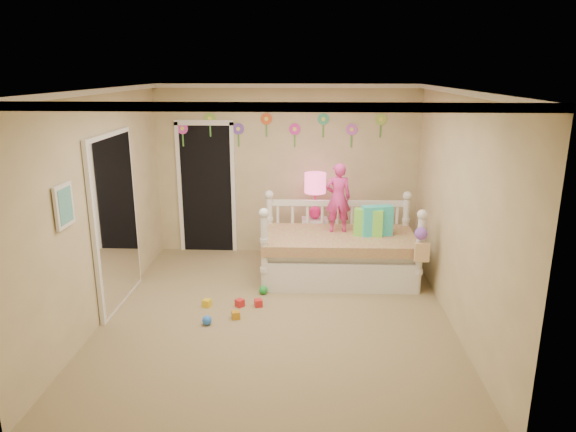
# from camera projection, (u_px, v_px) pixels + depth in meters

# --- Properties ---
(floor) EXTENTS (4.00, 4.50, 0.01)m
(floor) POSITION_uv_depth(u_px,v_px,m) (277.00, 315.00, 6.14)
(floor) COLOR #7F684C
(floor) RESTS_ON ground
(ceiling) EXTENTS (4.00, 4.50, 0.01)m
(ceiling) POSITION_uv_depth(u_px,v_px,m) (276.00, 89.00, 5.44)
(ceiling) COLOR white
(ceiling) RESTS_ON floor
(back_wall) EXTENTS (4.00, 0.01, 2.60)m
(back_wall) POSITION_uv_depth(u_px,v_px,m) (287.00, 171.00, 7.95)
(back_wall) COLOR tan
(back_wall) RESTS_ON floor
(left_wall) EXTENTS (0.01, 4.50, 2.60)m
(left_wall) POSITION_uv_depth(u_px,v_px,m) (101.00, 207.00, 5.88)
(left_wall) COLOR tan
(left_wall) RESTS_ON floor
(right_wall) EXTENTS (0.01, 4.50, 2.60)m
(right_wall) POSITION_uv_depth(u_px,v_px,m) (458.00, 211.00, 5.70)
(right_wall) COLOR tan
(right_wall) RESTS_ON floor
(crown_molding) EXTENTS (4.00, 4.50, 0.06)m
(crown_molding) POSITION_uv_depth(u_px,v_px,m) (276.00, 92.00, 5.44)
(crown_molding) COLOR white
(crown_molding) RESTS_ON ceiling
(daybed) EXTENTS (2.11, 1.16, 1.14)m
(daybed) POSITION_uv_depth(u_px,v_px,m) (339.00, 239.00, 7.09)
(daybed) COLOR white
(daybed) RESTS_ON floor
(pillow_turquoise) EXTENTS (0.43, 0.23, 0.41)m
(pillow_turquoise) POSITION_uv_depth(u_px,v_px,m) (377.00, 221.00, 6.98)
(pillow_turquoise) COLOR #29D1AE
(pillow_turquoise) RESTS_ON daybed
(pillow_lime) EXTENTS (0.40, 0.20, 0.37)m
(pillow_lime) POSITION_uv_depth(u_px,v_px,m) (368.00, 222.00, 6.99)
(pillow_lime) COLOR #81E846
(pillow_lime) RESTS_ON daybed
(child) EXTENTS (0.37, 0.26, 0.96)m
(child) POSITION_uv_depth(u_px,v_px,m) (338.00, 198.00, 7.08)
(child) COLOR #E83497
(child) RESTS_ON daybed
(nightstand) EXTENTS (0.40, 0.31, 0.65)m
(nightstand) POSITION_uv_depth(u_px,v_px,m) (314.00, 239.00, 7.86)
(nightstand) COLOR white
(nightstand) RESTS_ON floor
(table_lamp) EXTENTS (0.32, 0.32, 0.69)m
(table_lamp) POSITION_uv_depth(u_px,v_px,m) (315.00, 189.00, 7.65)
(table_lamp) COLOR #EB1F78
(table_lamp) RESTS_ON nightstand
(closet_doorway) EXTENTS (0.90, 0.04, 2.07)m
(closet_doorway) POSITION_uv_depth(u_px,v_px,m) (206.00, 187.00, 8.07)
(closet_doorway) COLOR black
(closet_doorway) RESTS_ON back_wall
(flower_decals) EXTENTS (3.40, 0.02, 0.50)m
(flower_decals) POSITION_uv_depth(u_px,v_px,m) (281.00, 129.00, 7.77)
(flower_decals) COLOR #B2668C
(flower_decals) RESTS_ON back_wall
(mirror_closet) EXTENTS (0.07, 1.30, 2.10)m
(mirror_closet) POSITION_uv_depth(u_px,v_px,m) (116.00, 221.00, 6.24)
(mirror_closet) COLOR white
(mirror_closet) RESTS_ON left_wall
(wall_picture) EXTENTS (0.05, 0.34, 0.42)m
(wall_picture) POSITION_uv_depth(u_px,v_px,m) (64.00, 206.00, 4.95)
(wall_picture) COLOR white
(wall_picture) RESTS_ON left_wall
(hanging_bag) EXTENTS (0.20, 0.16, 0.36)m
(hanging_bag) POSITION_uv_depth(u_px,v_px,m) (421.00, 246.00, 6.44)
(hanging_bag) COLOR beige
(hanging_bag) RESTS_ON daybed
(toy_scatter) EXTENTS (1.14, 1.47, 0.11)m
(toy_scatter) POSITION_uv_depth(u_px,v_px,m) (237.00, 304.00, 6.31)
(toy_scatter) COLOR #996666
(toy_scatter) RESTS_ON floor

